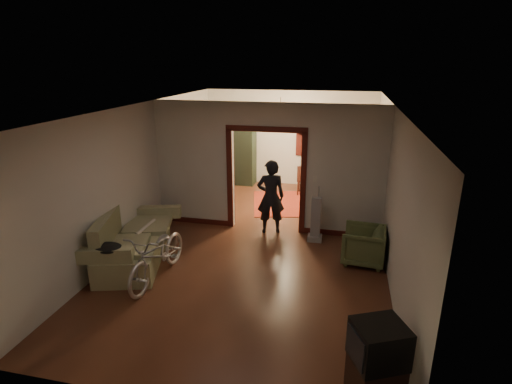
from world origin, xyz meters
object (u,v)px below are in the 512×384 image
(bicycle, at_px, (158,254))
(desk, at_px, (330,178))
(armchair, at_px, (363,245))
(locker, at_px, (240,154))
(sofa, at_px, (133,235))
(person, at_px, (271,197))

(bicycle, xyz_separation_m, desk, (2.64, 5.72, -0.12))
(armchair, height_order, locker, locker)
(bicycle, height_order, locker, locker)
(armchair, height_order, desk, armchair)
(sofa, relative_size, person, 1.35)
(armchair, distance_m, locker, 5.66)
(sofa, height_order, desk, sofa)
(sofa, height_order, locker, locker)
(sofa, relative_size, bicycle, 1.24)
(sofa, distance_m, bicycle, 0.96)
(locker, bearing_deg, person, -63.29)
(locker, bearing_deg, bicycle, -87.65)
(person, bearing_deg, bicycle, 42.24)
(person, relative_size, desk, 1.75)
(armchair, height_order, person, person)
(locker, relative_size, desk, 1.98)
(bicycle, bearing_deg, armchair, 25.43)
(person, distance_m, locker, 3.75)
(armchair, relative_size, desk, 0.82)
(bicycle, distance_m, locker, 5.79)
(bicycle, relative_size, person, 1.08)
(bicycle, relative_size, desk, 1.90)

